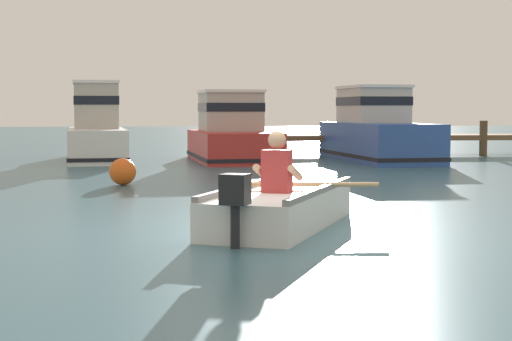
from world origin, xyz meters
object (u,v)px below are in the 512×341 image
moored_boat_blue (377,132)px  mooring_buoy (123,172)px  moored_boat_white (97,131)px  moored_boat_red (232,135)px  rowboat_with_person (282,206)px

moored_boat_blue → mooring_buoy: size_ratio=10.58×
moored_boat_white → moored_boat_red: size_ratio=1.04×
rowboat_with_person → moored_boat_white: size_ratio=0.71×
rowboat_with_person → moored_boat_red: moored_boat_red is taller
rowboat_with_person → moored_boat_blue: bearing=70.0°
moored_boat_white → moored_boat_red: moored_boat_white is taller
moored_boat_red → moored_boat_white: bearing=169.6°
moored_boat_white → moored_boat_blue: (7.86, -1.13, -0.02)m
moored_boat_red → moored_boat_blue: 4.08m
rowboat_with_person → moored_boat_red: (0.51, 12.96, 0.48)m
moored_boat_blue → mooring_buoy: bearing=-135.2°
moored_boat_white → moored_boat_red: bearing=-10.4°
rowboat_with_person → mooring_buoy: bearing=110.9°
moored_boat_red → rowboat_with_person: bearing=-92.2°
moored_boat_white → moored_boat_blue: moored_boat_white is taller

